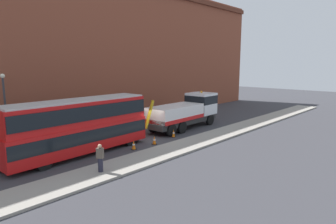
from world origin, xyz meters
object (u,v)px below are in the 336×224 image
at_px(recovery_tow_truck, 186,111).
at_px(street_lamp, 5,104).
at_px(pedestrian_onlooker, 100,158).
at_px(traffic_cone_midway, 154,140).
at_px(double_decker_bus, 79,125).
at_px(traffic_cone_near_truck, 174,133).
at_px(traffic_cone_near_bus, 134,145).

relative_size(recovery_tow_truck, street_lamp, 1.75).
distance_m(pedestrian_onlooker, traffic_cone_midway, 7.12).
bearing_deg(double_decker_bus, recovery_tow_truck, -2.66).
bearing_deg(traffic_cone_near_truck, recovery_tow_truck, 23.69).
relative_size(pedestrian_onlooker, traffic_cone_near_truck, 2.38).
distance_m(recovery_tow_truck, traffic_cone_midway, 7.15).
bearing_deg(pedestrian_onlooker, traffic_cone_near_bus, -2.44).
xyz_separation_m(traffic_cone_midway, traffic_cone_near_truck, (2.86, 0.45, 0.00)).
bearing_deg(recovery_tow_truck, traffic_cone_near_truck, -159.08).
distance_m(pedestrian_onlooker, traffic_cone_near_truck, 9.97).
height_order(traffic_cone_midway, traffic_cone_near_truck, same).
height_order(traffic_cone_near_bus, traffic_cone_near_truck, same).
bearing_deg(traffic_cone_near_bus, traffic_cone_midway, -4.21).
height_order(pedestrian_onlooker, traffic_cone_near_bus, pedestrian_onlooker).
relative_size(traffic_cone_near_truck, street_lamp, 0.12).
distance_m(traffic_cone_midway, street_lamp, 12.10).
bearing_deg(pedestrian_onlooker, double_decker_bus, 44.64).
distance_m(recovery_tow_truck, double_decker_bus, 12.21).
height_order(double_decker_bus, traffic_cone_near_truck, double_decker_bus).
distance_m(pedestrian_onlooker, traffic_cone_near_bus, 5.27).
xyz_separation_m(traffic_cone_near_bus, street_lamp, (-6.37, 7.92, 3.13)).
height_order(recovery_tow_truck, traffic_cone_midway, recovery_tow_truck).
bearing_deg(traffic_cone_midway, street_lamp, 136.28).
xyz_separation_m(traffic_cone_near_truck, street_lamp, (-11.31, 7.63, 3.13)).
relative_size(pedestrian_onlooker, traffic_cone_midway, 2.38).
height_order(pedestrian_onlooker, street_lamp, street_lamp).
relative_size(double_decker_bus, traffic_cone_near_bus, 15.46).
bearing_deg(street_lamp, traffic_cone_near_bus, -51.22).
distance_m(double_decker_bus, pedestrian_onlooker, 4.70).
bearing_deg(traffic_cone_midway, recovery_tow_truck, 17.64).
bearing_deg(pedestrian_onlooker, recovery_tow_truck, -11.90).
distance_m(recovery_tow_truck, street_lamp, 16.35).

